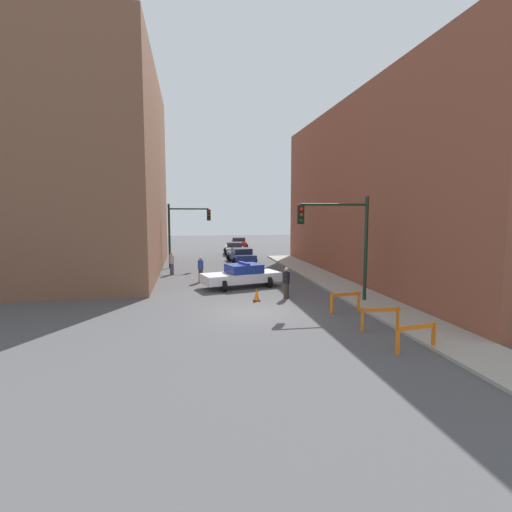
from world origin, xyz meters
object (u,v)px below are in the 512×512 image
object	(u,v)px
barrier_back	(345,299)
traffic_light_near	(344,233)
barrier_front	(416,333)
parked_car_near	(241,255)
pedestrian_crossing	(201,269)
police_car	(242,275)
pedestrian_sidewalk	(286,282)
traffic_light_far	(183,226)
barrier_mid	(380,315)
traffic_cone	(257,295)
parked_car_mid	(234,248)
parked_car_far	(239,242)
pedestrian_corner	(172,263)

from	to	relation	value
barrier_back	traffic_light_near	bearing A→B (deg)	71.68
barrier_back	barrier_front	bearing A→B (deg)	-86.99
parked_car_near	pedestrian_crossing	size ratio (longest dim) A/B	2.68
police_car	barrier_back	distance (m)	7.86
police_car	pedestrian_sidewalk	xyz separation A→B (m)	(1.89, -3.55, 0.14)
traffic_light_near	pedestrian_crossing	xyz separation A→B (m)	(-6.86, 7.21, -2.67)
traffic_light_far	barrier_front	distance (m)	22.93
traffic_light_far	barrier_front	size ratio (longest dim) A/B	3.27
pedestrian_crossing	pedestrian_sidewalk	bearing A→B (deg)	-64.78
traffic_light_far	barrier_mid	bearing A→B (deg)	-68.22
police_car	pedestrian_crossing	bearing A→B (deg)	31.72
traffic_light_far	parked_car_near	size ratio (longest dim) A/B	1.17
barrier_front	traffic_cone	size ratio (longest dim) A/B	2.42
parked_car_mid	barrier_front	distance (m)	31.06
police_car	pedestrian_sidewalk	distance (m)	4.03
parked_car_mid	parked_car_far	xyz separation A→B (m)	(1.48, 8.01, 0.00)
traffic_light_near	traffic_cone	xyz separation A→B (m)	(-4.20, 1.13, -3.21)
pedestrian_crossing	pedestrian_sidewalk	distance (m)	7.18
traffic_light_near	pedestrian_crossing	distance (m)	10.31
barrier_mid	traffic_cone	distance (m)	7.05
parked_car_mid	barrier_back	distance (m)	25.76
barrier_back	traffic_cone	bearing A→B (deg)	140.44
traffic_light_far	pedestrian_sidewalk	distance (m)	14.17
traffic_light_far	police_car	size ratio (longest dim) A/B	1.03
pedestrian_crossing	barrier_back	xyz separation A→B (m)	(6.25, -9.06, -0.24)
parked_car_mid	barrier_front	xyz separation A→B (m)	(2.41, -30.97, -0.06)
traffic_cone	traffic_light_near	bearing A→B (deg)	-14.99
traffic_cone	parked_car_far	bearing A→B (deg)	84.53
traffic_cone	barrier_mid	bearing A→B (deg)	-57.34
pedestrian_sidewalk	pedestrian_corner	bearing A→B (deg)	46.27
traffic_light_far	parked_car_mid	distance (m)	11.25
police_car	barrier_mid	world-z (taller)	police_car
traffic_cone	parked_car_near	bearing A→B (deg)	85.30
pedestrian_corner	barrier_front	xyz separation A→B (m)	(8.51, -17.83, -0.24)
barrier_back	pedestrian_sidewalk	bearing A→B (deg)	120.39
parked_car_near	pedestrian_sidewalk	world-z (taller)	pedestrian_sidewalk
parked_car_mid	pedestrian_corner	size ratio (longest dim) A/B	2.65
traffic_light_far	parked_car_mid	world-z (taller)	traffic_light_far
parked_car_near	pedestrian_sidewalk	size ratio (longest dim) A/B	2.68
barrier_front	barrier_back	xyz separation A→B (m)	(-0.28, 5.29, 0.00)
pedestrian_sidewalk	barrier_back	world-z (taller)	pedestrian_sidewalk
barrier_back	barrier_mid	bearing A→B (deg)	-86.02
barrier_front	barrier_mid	bearing A→B (deg)	91.77
barrier_mid	traffic_cone	size ratio (longest dim) A/B	2.44
parked_car_far	barrier_back	size ratio (longest dim) A/B	2.82
barrier_mid	parked_car_mid	bearing A→B (deg)	94.66
police_car	barrier_front	distance (m)	12.83
pedestrian_corner	barrier_mid	bearing A→B (deg)	-45.14
traffic_light_near	pedestrian_corner	distance (m)	14.13
parked_car_near	pedestrian_corner	size ratio (longest dim) A/B	2.68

